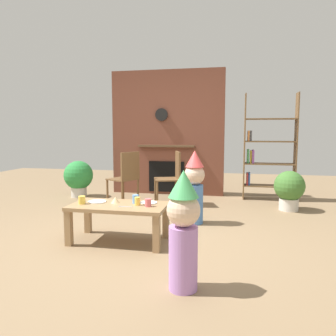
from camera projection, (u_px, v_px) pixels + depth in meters
name	position (u px, v px, depth m)	size (l,w,h in m)	color
ground_plane	(149.00, 235.00, 3.86)	(12.00, 12.00, 0.00)	#846B4C
brick_fireplace_feature	(167.00, 133.00, 6.31)	(2.20, 0.28, 2.40)	brown
bookshelf	(266.00, 151.00, 5.79)	(0.90, 0.28, 1.90)	brown
coffee_table	(119.00, 211.00, 3.60)	(1.07, 0.56, 0.42)	#9E7A51
paper_cup_near_left	(137.00, 201.00, 3.55)	(0.06, 0.06, 0.09)	#F2CC4C
paper_cup_near_right	(82.00, 200.00, 3.61)	(0.08, 0.08, 0.09)	#F2CC4C
paper_cup_center	(136.00, 199.00, 3.64)	(0.07, 0.07, 0.10)	#669EE0
paper_cup_far_left	(148.00, 203.00, 3.48)	(0.07, 0.07, 0.09)	#E5666B
paper_plate_front	(149.00, 203.00, 3.65)	(0.19, 0.19, 0.01)	white
paper_plate_rear	(97.00, 202.00, 3.70)	(0.21, 0.21, 0.01)	white
birthday_cake_slice	(115.00, 200.00, 3.65)	(0.10, 0.10, 0.07)	#EAC68C
table_fork	(125.00, 207.00, 3.47)	(0.15, 0.02, 0.01)	silver
child_with_cone_hat	(183.00, 227.00, 2.48)	(0.26, 0.26, 0.94)	#B27FCC
child_in_pink	(194.00, 185.00, 4.30)	(0.27, 0.27, 0.98)	#4C7FC6
dining_chair_left	(126.00, 175.00, 5.32)	(0.54, 0.54, 0.90)	brown
dining_chair_middle	(172.00, 175.00, 5.38)	(0.51, 0.51, 0.90)	brown
potted_plant_tall	(289.00, 188.00, 5.03)	(0.47, 0.47, 0.62)	beige
potted_plant_short	(79.00, 177.00, 6.06)	(0.54, 0.54, 0.68)	beige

